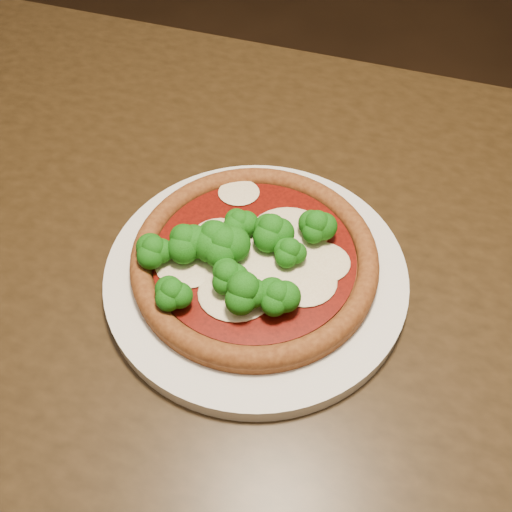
{
  "coord_description": "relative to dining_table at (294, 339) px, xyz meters",
  "views": [
    {
      "loc": [
        -0.06,
        -0.45,
        1.24
      ],
      "look_at": [
        -0.06,
        -0.09,
        0.79
      ],
      "focal_mm": 40.0,
      "sensor_mm": 36.0,
      "label": 1
    }
  ],
  "objects": [
    {
      "name": "dining_table",
      "position": [
        0.0,
        0.0,
        0.0
      ],
      "size": [
        1.53,
        1.25,
        0.75
      ],
      "rotation": [
        0.0,
        0.0,
        -0.33
      ],
      "color": "black",
      "rests_on": "floor"
    },
    {
      "name": "pizza",
      "position": [
        -0.05,
        0.02,
        0.12
      ],
      "size": [
        0.25,
        0.25,
        0.06
      ],
      "rotation": [
        0.0,
        0.0,
        -0.03
      ],
      "color": "brown",
      "rests_on": "plate"
    },
    {
      "name": "floor",
      "position": [
        0.02,
        0.11,
        -0.66
      ],
      "size": [
        4.0,
        4.0,
        0.0
      ],
      "primitive_type": "plane",
      "color": "black",
      "rests_on": "ground"
    },
    {
      "name": "plate",
      "position": [
        -0.04,
        0.02,
        0.1
      ],
      "size": [
        0.31,
        0.31,
        0.02
      ],
      "primitive_type": "cylinder",
      "color": "silver",
      "rests_on": "dining_table"
    }
  ]
}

